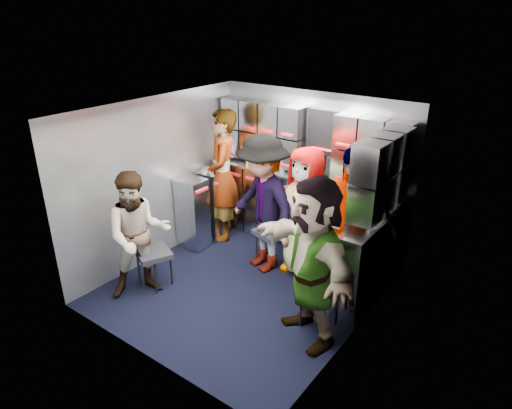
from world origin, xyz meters
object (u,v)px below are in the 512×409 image
Objects in this scene: attendant_arc_b at (263,205)px; jump_seat_mid_left at (271,234)px; jump_seat_center at (311,235)px; attendant_arc_d at (347,226)px; attendant_arc_e at (313,262)px; attendant_arc_a at (139,235)px; attendant_standing at (223,176)px; jump_seat_near_left at (154,255)px; jump_seat_mid_right at (351,259)px; attendant_arc_c at (305,212)px; jump_seat_near_right at (319,294)px.

jump_seat_mid_left is at bearing 110.73° from attendant_arc_b.
attendant_arc_d is (0.65, -0.39, 0.47)m from jump_seat_center.
attendant_arc_a is at bearing -136.79° from attendant_arc_e.
attendant_standing is 1.66m from attendant_arc_a.
jump_seat_center is 0.32× the size of attendant_arc_a.
attendant_standing is 1.02m from attendant_arc_b.
attendant_arc_e is (0.69, -1.21, 0.43)m from jump_seat_center.
attendant_arc_e is at bearing 8.61° from jump_seat_near_left.
jump_seat_mid_right is 0.28× the size of attendant_arc_c.
attendant_arc_d is (0.65, -0.21, 0.09)m from attendant_arc_c.
attendant_arc_b is at bearing 3.72° from attendant_arc_a.
attendant_arc_b is (-0.46, -0.41, 0.44)m from jump_seat_center.
jump_seat_mid_right is 2.43m from attendant_arc_a.
jump_seat_mid_left is 0.25× the size of attendant_arc_d.
attendant_arc_c is at bearing 177.20° from jump_seat_mid_right.
jump_seat_mid_right is at bearing 1.06° from jump_seat_mid_left.
jump_seat_mid_left is 0.93× the size of jump_seat_center.
attendant_standing reaches higher than attendant_arc_b.
jump_seat_near_left is 0.38m from attendant_arc_a.
jump_seat_near_left is 0.31× the size of attendant_arc_c.
jump_seat_mid_right is at bearing 74.61° from attendant_arc_d.
attendant_arc_c is (0.46, 0.23, -0.06)m from attendant_arc_b.
attendant_arc_c reaches higher than jump_seat_near_left.
jump_seat_near_left is at bearing -165.00° from attendant_arc_d.
jump_seat_mid_right is (1.90, 1.29, -0.01)m from jump_seat_near_left.
attendant_standing is 2.09m from attendant_arc_d.
attendant_arc_a is at bearing -31.72° from attendant_standing.
attendant_arc_d reaches higher than jump_seat_mid_right.
attendant_arc_c is 0.90× the size of attendant_arc_d.
attendant_arc_e reaches higher than attendant_arc_a.
jump_seat_center reaches higher than jump_seat_mid_right.
jump_seat_center is at bearing 123.96° from jump_seat_near_right.
attendant_arc_d is (2.06, -0.35, -0.03)m from attendant_standing.
attendant_arc_d is at bearing 21.79° from attendant_arc_b.
jump_seat_near_right is (0.69, -1.03, -0.03)m from jump_seat_center.
jump_seat_mid_right is 0.25× the size of attendant_arc_d.
jump_seat_near_right is (0.04, -0.82, 0.00)m from jump_seat_mid_right.
jump_seat_near_right is at bearing -44.73° from attendant_arc_c.
attendant_arc_e reaches higher than jump_seat_mid_left.
jump_seat_mid_right is 0.82m from jump_seat_near_right.
jump_seat_center is 0.27× the size of attendant_arc_d.
jump_seat_mid_right is 0.26× the size of attendant_arc_e.
jump_seat_mid_left is 0.28× the size of attendant_arc_c.
attendant_arc_b reaches higher than jump_seat_near_right.
jump_seat_mid_right is at bearing 92.91° from jump_seat_near_right.
attendant_arc_e is at bearing -49.98° from attendant_arc_c.
jump_seat_center is at bearing 96.06° from attendant_arc_c.
attendant_arc_e is at bearing -40.83° from attendant_arc_a.
jump_seat_mid_right is at bearing -16.74° from attendant_arc_a.
jump_seat_mid_right is 0.30× the size of attendant_arc_a.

